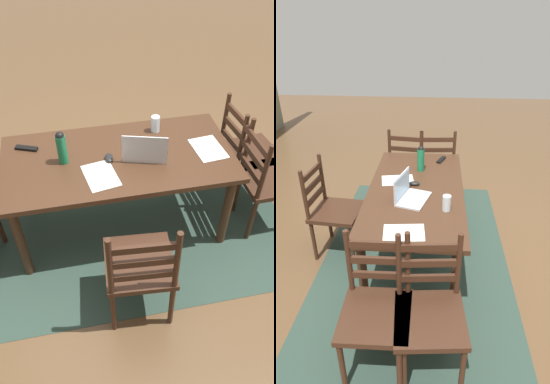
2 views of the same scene
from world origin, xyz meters
TOP-DOWN VIEW (x-y plane):
  - ground_plane at (0.00, 0.00)m, footprint 14.00×14.00m
  - area_rug at (0.00, 0.00)m, footprint 2.78×1.78m
  - dining_table at (0.00, 0.00)m, footprint 1.70×0.85m
  - chair_left_near at (-1.14, -0.17)m, footprint 0.48×0.48m
  - chair_left_far at (-1.14, 0.17)m, footprint 0.45×0.45m
  - chair_far_head at (0.00, 0.80)m, footprint 0.48×0.48m
  - laptop at (-0.19, 0.05)m, footprint 0.37×0.30m
  - water_bottle at (0.39, -0.02)m, footprint 0.07×0.07m
  - drinking_glass at (-0.34, -0.27)m, footprint 0.07×0.07m
  - computer_mouse at (0.07, 0.02)m, footprint 0.07×0.10m
  - tv_remote at (0.66, -0.23)m, footprint 0.17×0.10m
  - paper_stack_left at (0.15, 0.18)m, footprint 0.26×0.33m
  - paper_stack_right at (-0.68, 0.04)m, footprint 0.24×0.32m

SIDE VIEW (x-z plane):
  - ground_plane at x=0.00m, z-range 0.00..0.00m
  - area_rug at x=0.00m, z-range 0.00..0.01m
  - chair_left_near at x=-1.14m, z-range -0.01..0.94m
  - chair_left_far at x=-1.14m, z-range -0.01..0.94m
  - chair_far_head at x=0.00m, z-range -0.01..0.94m
  - dining_table at x=0.00m, z-range 0.28..1.01m
  - paper_stack_left at x=0.15m, z-range 0.73..0.73m
  - paper_stack_right at x=-0.68m, z-range 0.73..0.73m
  - tv_remote at x=0.66m, z-range 0.73..0.75m
  - computer_mouse at x=0.07m, z-range 0.73..0.76m
  - laptop at x=-0.19m, z-range 0.68..0.90m
  - drinking_glass at x=-0.34m, z-range 0.73..0.86m
  - water_bottle at x=0.39m, z-range 0.74..0.99m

